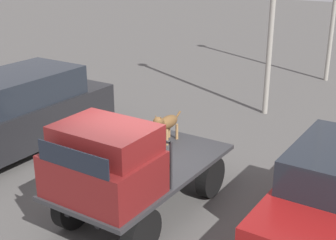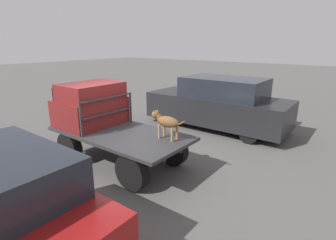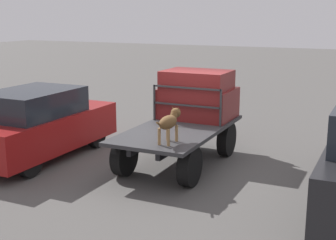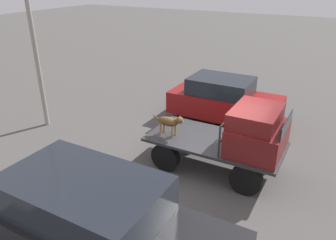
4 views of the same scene
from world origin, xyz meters
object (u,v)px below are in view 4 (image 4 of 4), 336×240
Objects in this scene: flatbed_truck at (214,148)px; light_pole_near at (27,3)px; parked_pickup_far at (95,226)px; dog at (170,122)px; parked_sedan at (224,100)px.

light_pole_near is at bearing -177.96° from flatbed_truck.
parked_pickup_far reaches higher than flatbed_truck.
light_pole_near is (-5.33, 0.12, 3.00)m from dog.
dog is 3.70m from parked_sedan.
light_pole_near is (-5.64, -3.54, 3.48)m from parked_sedan.
parked_sedan reaches higher than flatbed_truck.
flatbed_truck is 0.52× the size of light_pole_near.
flatbed_truck is 7.55m from light_pole_near.
dog is 0.19× the size of parked_pickup_far.
parked_pickup_far reaches higher than parked_sedan.
parked_pickup_far is (0.61, -4.02, -0.37)m from dog.
dog is at bearing 98.91° from parked_pickup_far.
parked_sedan is at bearing 92.48° from parked_pickup_far.
light_pole_near is at bearing 145.42° from parked_pickup_far.
parked_pickup_far is 7.98m from light_pole_near.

